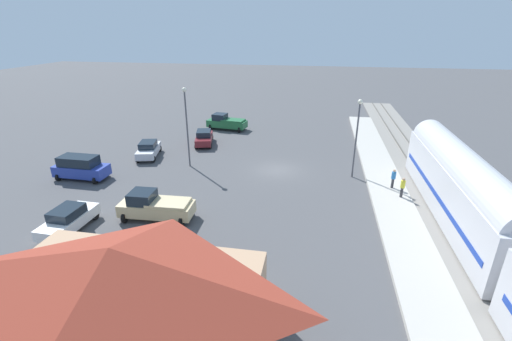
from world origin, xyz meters
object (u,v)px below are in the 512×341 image
object	(u,v)px
pedestrian_waiting_far	(393,177)
pickup_tan	(155,206)
light_pole_lot_center	(186,118)
light_pole_near_platform	(357,129)
sedan_maroon	(204,137)
station_building	(118,300)
pickup_green	(226,122)
sedan_silver	(149,149)
sedan_white	(68,219)
pedestrian_on_platform	(403,186)
suv_blue	(81,167)

from	to	relation	value
pedestrian_waiting_far	pickup_tan	distance (m)	19.81
pedestrian_waiting_far	light_pole_lot_center	world-z (taller)	light_pole_lot_center
light_pole_near_platform	sedan_maroon	bearing A→B (deg)	-22.46
station_building	pedestrian_waiting_far	size ratio (longest dim) A/B	7.08
station_building	sedan_maroon	size ratio (longest dim) A/B	2.52
pedestrian_waiting_far	pickup_green	distance (m)	25.24
light_pole_near_platform	pedestrian_waiting_far	bearing A→B (deg)	141.24
station_building	light_pole_near_platform	world-z (taller)	light_pole_near_platform
pickup_green	light_pole_near_platform	size ratio (longest dim) A/B	0.76
station_building	sedan_silver	bearing A→B (deg)	-66.19
pedestrian_waiting_far	pickup_tan	bearing A→B (deg)	24.08
sedan_white	pickup_tan	world-z (taller)	pickup_tan
station_building	sedan_white	xyz separation A→B (m)	(8.95, -8.37, -1.91)
pickup_green	pickup_tan	world-z (taller)	same
pedestrian_on_platform	pickup_tan	bearing A→B (deg)	18.88
pedestrian_on_platform	sedan_maroon	distance (m)	23.39
light_pole_lot_center	pickup_tan	bearing A→B (deg)	96.74
suv_blue	pickup_tan	xyz separation A→B (m)	(-10.07, 5.70, -0.12)
sedan_silver	pickup_green	size ratio (longest dim) A/B	0.85
station_building	sedan_white	bearing A→B (deg)	-43.08
pickup_green	light_pole_lot_center	size ratio (longest dim) A/B	0.71
light_pole_lot_center	pickup_green	bearing A→B (deg)	-90.82
station_building	pickup_tan	size ratio (longest dim) A/B	2.21
sedan_silver	light_pole_near_platform	distance (m)	21.90
pedestrian_waiting_far	light_pole_near_platform	bearing A→B (deg)	-38.76
sedan_white	light_pole_lot_center	xyz separation A→B (m)	(-3.98, -13.20, 4.11)
pickup_green	station_building	bearing A→B (deg)	97.65
light_pole_lot_center	sedan_silver	bearing A→B (deg)	-18.36
suv_blue	sedan_maroon	bearing A→B (deg)	-124.16
suv_blue	light_pole_lot_center	world-z (taller)	light_pole_lot_center
pickup_tan	light_pole_lot_center	distance (m)	11.37
pickup_green	pickup_tan	bearing A→B (deg)	92.45
sedan_white	light_pole_lot_center	size ratio (longest dim) A/B	0.57
suv_blue	pickup_tan	distance (m)	11.57
pedestrian_on_platform	sedan_white	world-z (taller)	pedestrian_on_platform
pedestrian_waiting_far	sedan_white	bearing A→B (deg)	24.63
pedestrian_on_platform	pickup_tan	xyz separation A→B (m)	(18.49, 6.32, -0.25)
sedan_white	light_pole_near_platform	bearing A→B (deg)	-146.70
pedestrian_on_platform	sedan_silver	xyz separation A→B (m)	(25.08, -6.03, -0.40)
station_building	light_pole_lot_center	size ratio (longest dim) A/B	1.52
pedestrian_on_platform	light_pole_near_platform	xyz separation A→B (m)	(3.58, -4.30, 3.39)
sedan_white	sedan_maroon	world-z (taller)	same
station_building	pedestrian_on_platform	bearing A→B (deg)	-130.49
pedestrian_waiting_far	suv_blue	world-z (taller)	suv_blue
suv_blue	light_pole_lot_center	distance (m)	10.79
sedan_silver	station_building	bearing A→B (deg)	113.81
station_building	pickup_green	world-z (taller)	station_building
pickup_green	suv_blue	distance (m)	20.88
pedestrian_on_platform	suv_blue	xyz separation A→B (m)	(28.56, 0.62, -0.13)
pickup_tan	light_pole_lot_center	world-z (taller)	light_pole_lot_center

